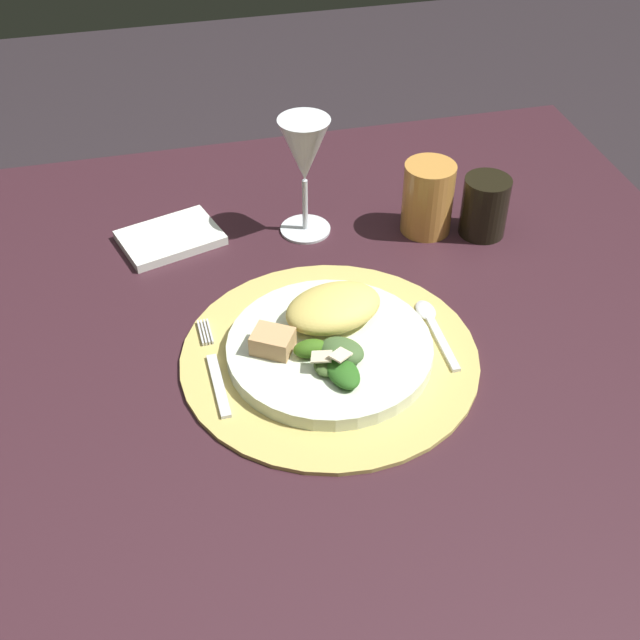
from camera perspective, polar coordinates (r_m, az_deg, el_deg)
ground_plane at (r=1.60m, az=0.19°, el=-20.97°), size 6.00×6.00×0.00m
dining_table at (r=1.10m, az=0.26°, el=-5.68°), size 1.14×1.07×0.72m
placemat at (r=1.00m, az=0.68°, el=-2.55°), size 0.36×0.36×0.01m
dinner_plate at (r=0.99m, az=0.68°, el=-2.02°), size 0.25×0.25×0.02m
pasta_serving at (r=1.01m, az=0.93°, el=0.86°), size 0.14×0.11×0.04m
salad_greens at (r=0.95m, az=1.04°, el=-2.66°), size 0.09×0.10×0.03m
bread_piece at (r=0.97m, az=-3.30°, el=-1.49°), size 0.06×0.06×0.03m
fork at (r=0.98m, az=-7.28°, el=-3.52°), size 0.02×0.17×0.00m
spoon at (r=1.05m, az=7.77°, el=-0.19°), size 0.02×0.13×0.01m
napkin at (r=1.21m, az=-10.32°, el=5.63°), size 0.16×0.13×0.01m
wine_glass at (r=1.15m, az=-1.09°, el=11.37°), size 0.07×0.07×0.18m
amber_tumbler at (r=1.20m, az=7.47°, el=8.36°), size 0.07×0.07×0.11m
dark_tumbler at (r=1.21m, az=11.34°, el=7.71°), size 0.07×0.07×0.09m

